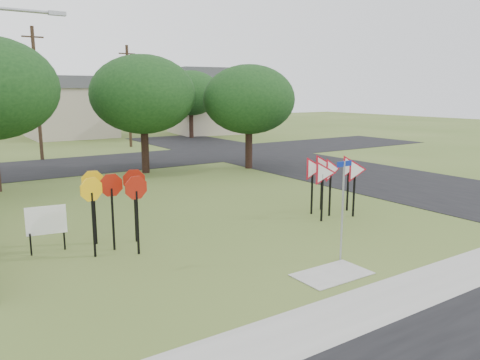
% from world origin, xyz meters
% --- Properties ---
extents(ground, '(140.00, 140.00, 0.00)m').
position_xyz_m(ground, '(0.00, 0.00, 0.00)').
color(ground, '#455C22').
extents(sidewalk, '(30.00, 1.60, 0.02)m').
position_xyz_m(sidewalk, '(0.00, -4.20, 0.01)').
color(sidewalk, gray).
rests_on(sidewalk, ground).
extents(planting_strip, '(30.00, 0.80, 0.02)m').
position_xyz_m(planting_strip, '(0.00, -5.40, 0.01)').
color(planting_strip, '#455C22').
rests_on(planting_strip, ground).
extents(street_right, '(8.00, 50.00, 0.02)m').
position_xyz_m(street_right, '(12.00, 10.00, 0.01)').
color(street_right, black).
rests_on(street_right, ground).
extents(street_far, '(60.00, 8.00, 0.02)m').
position_xyz_m(street_far, '(0.00, 20.00, 0.01)').
color(street_far, black).
rests_on(street_far, ground).
extents(curb_pad, '(2.00, 1.20, 0.02)m').
position_xyz_m(curb_pad, '(0.00, -2.40, 0.01)').
color(curb_pad, gray).
rests_on(curb_pad, ground).
extents(street_name_sign, '(0.59, 0.06, 2.85)m').
position_xyz_m(street_name_sign, '(0.96, -1.75, 1.65)').
color(street_name_sign, '#9D9FA5').
rests_on(street_name_sign, ground).
extents(stop_sign_cluster, '(2.22, 1.78, 2.36)m').
position_xyz_m(stop_sign_cluster, '(-4.03, 2.73, 1.76)').
color(stop_sign_cluster, black).
rests_on(stop_sign_cluster, ground).
extents(yield_sign_cluster, '(2.93, 1.82, 2.31)m').
position_xyz_m(yield_sign_cluster, '(4.30, 2.05, 1.71)').
color(yield_sign_cluster, black).
rests_on(yield_sign_cluster, ground).
extents(info_board, '(1.13, 0.21, 1.42)m').
position_xyz_m(info_board, '(-5.82, 3.54, 0.95)').
color(info_board, black).
rests_on(info_board, ground).
extents(far_pole_a, '(1.40, 0.24, 9.00)m').
position_xyz_m(far_pole_a, '(-2.00, 24.00, 4.60)').
color(far_pole_a, '#3D2B1C').
rests_on(far_pole_a, ground).
extents(far_pole_b, '(1.40, 0.24, 8.50)m').
position_xyz_m(far_pole_b, '(6.00, 28.00, 4.35)').
color(far_pole_b, '#3D2B1C').
rests_on(far_pole_b, ground).
extents(house_mid, '(8.40, 8.40, 6.20)m').
position_xyz_m(house_mid, '(4.00, 40.00, 3.15)').
color(house_mid, '#B8AA94').
rests_on(house_mid, ground).
extents(house_right, '(8.30, 8.30, 7.20)m').
position_xyz_m(house_right, '(18.00, 36.00, 3.65)').
color(house_right, '#B8AA94').
rests_on(house_right, ground).
extents(tree_near_mid, '(6.00, 6.00, 6.80)m').
position_xyz_m(tree_near_mid, '(2.00, 15.00, 4.54)').
color(tree_near_mid, black).
rests_on(tree_near_mid, ground).
extents(tree_near_right, '(5.60, 5.60, 6.33)m').
position_xyz_m(tree_near_right, '(8.00, 13.00, 4.22)').
color(tree_near_right, black).
rests_on(tree_near_right, ground).
extents(tree_far_right, '(6.00, 6.00, 6.80)m').
position_xyz_m(tree_far_right, '(14.00, 32.00, 4.54)').
color(tree_far_right, black).
rests_on(tree_far_right, ground).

